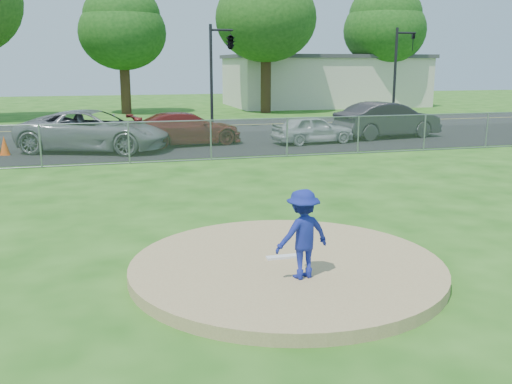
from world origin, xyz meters
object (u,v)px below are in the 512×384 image
at_px(tree_right, 266,5).
at_px(traffic_signal_right, 399,67).
at_px(pitcher, 303,234).
at_px(parked_car_gray, 94,131).
at_px(commercial_building, 324,80).
at_px(traffic_signal_center, 228,43).
at_px(tree_center, 122,21).
at_px(parked_car_darkred, 186,129).
at_px(parked_car_charcoal, 388,120).
at_px(traffic_cone, 4,146).
at_px(tree_far_right, 385,20).
at_px(parked_car_pearl, 313,129).

bearing_deg(tree_right, traffic_signal_right, -62.36).
height_order(pitcher, parked_car_gray, parked_car_gray).
relative_size(commercial_building, traffic_signal_center, 2.93).
xyz_separation_m(tree_center, parked_car_gray, (-2.20, -18.51, -5.61)).
height_order(tree_right, parked_car_darkred, tree_right).
relative_size(parked_car_gray, parked_car_charcoal, 1.16).
bearing_deg(parked_car_darkred, traffic_cone, 88.81).
xyz_separation_m(commercial_building, tree_far_right, (4.00, -3.00, 4.90)).
relative_size(traffic_signal_right, parked_car_charcoal, 1.07).
distance_m(commercial_building, tree_right, 10.73).
bearing_deg(parked_car_pearl, traffic_cone, 83.26).
distance_m(traffic_signal_right, parked_car_darkred, 14.88).
height_order(traffic_signal_right, parked_car_gray, traffic_signal_right).
relative_size(commercial_building, traffic_signal_right, 2.93).
bearing_deg(tree_center, parked_car_gray, -96.78).
height_order(parked_car_gray, parked_car_darkred, parked_car_gray).
height_order(tree_center, parked_car_pearl, tree_center).
bearing_deg(traffic_signal_right, parked_car_darkred, -157.26).
bearing_deg(parked_car_darkred, tree_right, -36.90).
height_order(tree_far_right, traffic_cone, tree_far_right).
bearing_deg(commercial_building, traffic_signal_right, -96.29).
height_order(pitcher, parked_car_pearl, pitcher).
bearing_deg(parked_car_charcoal, parked_car_pearl, 94.51).
xyz_separation_m(traffic_cone, parked_car_darkred, (7.38, 1.02, 0.34)).
bearing_deg(tree_right, parked_car_darkred, -117.83).
relative_size(tree_right, parked_car_pearl, 3.11).
xyz_separation_m(tree_center, parked_car_darkred, (1.73, -17.66, -5.74)).
bearing_deg(pitcher, traffic_cone, -80.23).
relative_size(pitcher, parked_car_charcoal, 0.27).
bearing_deg(tree_right, tree_far_right, 15.26).
bearing_deg(parked_car_darkred, traffic_signal_right, -76.33).
height_order(parked_car_gray, parked_car_charcoal, parked_car_charcoal).
bearing_deg(pitcher, commercial_building, -125.15).
relative_size(commercial_building, pitcher, 11.43).
distance_m(parked_car_darkred, parked_car_pearl, 5.71).
bearing_deg(traffic_signal_center, parked_car_charcoal, -40.43).
distance_m(commercial_building, traffic_signal_center, 20.17).
bearing_deg(traffic_signal_right, parked_car_charcoal, -122.57).
bearing_deg(parked_car_charcoal, traffic_signal_center, 41.20).
relative_size(tree_center, traffic_signal_center, 1.76).
distance_m(traffic_cone, parked_car_pearl, 13.00).
bearing_deg(parked_car_darkred, parked_car_pearl, -108.96).
bearing_deg(tree_center, commercial_building, 13.24).
distance_m(commercial_building, parked_car_charcoal, 22.36).
height_order(pitcher, traffic_cone, pitcher).
distance_m(tree_far_right, traffic_signal_center, 20.78).
height_order(commercial_building, parked_car_pearl, commercial_building).
height_order(tree_center, traffic_cone, tree_center).
bearing_deg(traffic_signal_right, pitcher, -122.02).
bearing_deg(traffic_signal_center, commercial_building, 53.06).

